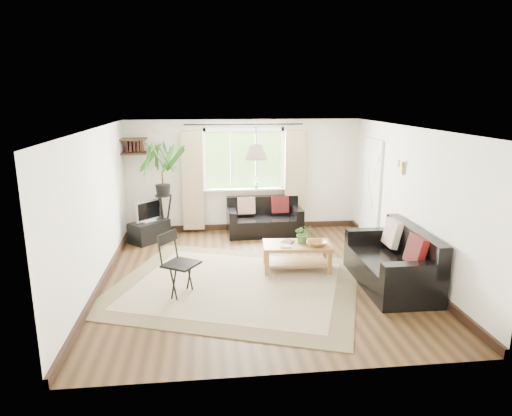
{
  "coord_description": "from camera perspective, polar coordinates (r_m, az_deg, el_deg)",
  "views": [
    {
      "loc": [
        -0.83,
        -6.97,
        2.88
      ],
      "look_at": [
        0.0,
        0.4,
        1.05
      ],
      "focal_mm": 32.0,
      "sensor_mm": 36.0,
      "label": 1
    }
  ],
  "objects": [
    {
      "name": "sofa_back",
      "position": [
        9.69,
        1.06,
        -1.19
      ],
      "size": [
        1.58,
        0.82,
        0.73
      ],
      "primitive_type": null,
      "rotation": [
        0.0,
        0.0,
        0.02
      ],
      "color": "black",
      "rests_on": "floor"
    },
    {
      "name": "wall_front",
      "position": [
        4.62,
        4.42,
        -7.5
      ],
      "size": [
        5.0,
        0.02,
        2.4
      ],
      "primitive_type": "cube",
      "color": "white",
      "rests_on": "floor"
    },
    {
      "name": "book_a",
      "position": [
        7.58,
        3.06,
        -4.68
      ],
      "size": [
        0.2,
        0.25,
        0.02
      ],
      "primitive_type": "imported",
      "rotation": [
        0.0,
        0.0,
        -0.12
      ],
      "color": "silver",
      "rests_on": "coffee_table"
    },
    {
      "name": "rug",
      "position": [
        7.22,
        -2.54,
        -9.57
      ],
      "size": [
        4.53,
        4.21,
        0.02
      ],
      "primitive_type": "cube",
      "rotation": [
        0.0,
        0.0,
        -0.34
      ],
      "color": "beige",
      "rests_on": "floor"
    },
    {
      "name": "tv_stand",
      "position": [
        9.5,
        -13.19,
        -2.86
      ],
      "size": [
        0.85,
        0.87,
        0.42
      ],
      "primitive_type": "cube",
      "rotation": [
        0.0,
        0.0,
        0.82
      ],
      "color": "black",
      "rests_on": "floor"
    },
    {
      "name": "door",
      "position": [
        9.47,
        14.12,
        1.98
      ],
      "size": [
        0.06,
        0.96,
        2.06
      ],
      "primitive_type": "cube",
      "color": "silver",
      "rests_on": "wall_right"
    },
    {
      "name": "sofa_right",
      "position": [
        7.37,
        16.49,
        -6.13
      ],
      "size": [
        1.85,
        0.94,
        0.87
      ],
      "primitive_type": null,
      "rotation": [
        0.0,
        0.0,
        -1.58
      ],
      "color": "black",
      "rests_on": "floor"
    },
    {
      "name": "book_b",
      "position": [
        7.8,
        3.38,
        -4.13
      ],
      "size": [
        0.29,
        0.3,
        0.02
      ],
      "primitive_type": "imported",
      "rotation": [
        0.0,
        0.0,
        -0.64
      ],
      "color": "#512F20",
      "rests_on": "coffee_table"
    },
    {
      "name": "window",
      "position": [
        9.81,
        -1.52,
        6.05
      ],
      "size": [
        2.5,
        0.16,
        2.16
      ],
      "primitive_type": null,
      "color": "white",
      "rests_on": "wall_back"
    },
    {
      "name": "wall_sconce",
      "position": [
        8.05,
        17.6,
        5.07
      ],
      "size": [
        0.12,
        0.12,
        0.28
      ],
      "primitive_type": null,
      "color": "beige",
      "rests_on": "wall_right"
    },
    {
      "name": "wall_back",
      "position": [
        9.9,
        -1.53,
        4.08
      ],
      "size": [
        5.0,
        0.02,
        2.4
      ],
      "primitive_type": "cube",
      "color": "white",
      "rests_on": "floor"
    },
    {
      "name": "wall_left",
      "position": [
        7.37,
        -19.34,
        -0.13
      ],
      "size": [
        0.02,
        5.5,
        2.4
      ],
      "primitive_type": "cube",
      "color": "white",
      "rests_on": "floor"
    },
    {
      "name": "palm_stand",
      "position": [
        9.51,
        -11.54,
        2.09
      ],
      "size": [
        0.94,
        0.94,
        1.97
      ],
      "primitive_type": null,
      "rotation": [
        0.0,
        0.0,
        -0.25
      ],
      "color": "black",
      "rests_on": "floor"
    },
    {
      "name": "ceiling",
      "position": [
        7.04,
        0.37,
        9.94
      ],
      "size": [
        5.5,
        5.5,
        0.0
      ],
      "primitive_type": "plane",
      "rotation": [
        3.14,
        0.0,
        0.0
      ],
      "color": "white",
      "rests_on": "floor"
    },
    {
      "name": "folding_chair",
      "position": [
        6.8,
        -9.34,
        -7.07
      ],
      "size": [
        0.68,
        0.68,
        0.95
      ],
      "primitive_type": null,
      "rotation": [
        0.0,
        0.0,
        1.01
      ],
      "color": "black",
      "rests_on": "floor"
    },
    {
      "name": "sill_plant",
      "position": [
        9.83,
        -0.01,
        3.21
      ],
      "size": [
        0.14,
        0.1,
        0.27
      ],
      "primitive_type": "imported",
      "color": "#2D6023",
      "rests_on": "window"
    },
    {
      "name": "corner_shelf",
      "position": [
        9.63,
        -15.0,
        7.48
      ],
      "size": [
        0.5,
        0.5,
        0.34
      ],
      "primitive_type": null,
      "color": "black",
      "rests_on": "wall_back"
    },
    {
      "name": "coffee_table",
      "position": [
        7.79,
        5.1,
        -6.09
      ],
      "size": [
        1.18,
        0.71,
        0.46
      ],
      "primitive_type": null,
      "rotation": [
        0.0,
        0.0,
        -0.09
      ],
      "color": "brown",
      "rests_on": "floor"
    },
    {
      "name": "floor",
      "position": [
        7.59,
        0.34,
        -8.44
      ],
      "size": [
        5.5,
        5.5,
        0.0
      ],
      "primitive_type": "plane",
      "color": "black",
      "rests_on": "ground"
    },
    {
      "name": "wall_right",
      "position": [
        7.91,
        18.65,
        0.85
      ],
      "size": [
        0.02,
        5.5,
        2.4
      ],
      "primitive_type": "cube",
      "color": "white",
      "rests_on": "floor"
    },
    {
      "name": "table_plant",
      "position": [
        7.72,
        5.88,
        -3.19
      ],
      "size": [
        0.32,
        0.28,
        0.33
      ],
      "primitive_type": "imported",
      "rotation": [
        0.0,
        0.0,
        0.09
      ],
      "color": "#3C712D",
      "rests_on": "coffee_table"
    },
    {
      "name": "bowl",
      "position": [
        7.65,
        7.69,
        -4.4
      ],
      "size": [
        0.36,
        0.36,
        0.08
      ],
      "primitive_type": "imported",
      "rotation": [
        0.0,
        0.0,
        0.14
      ],
      "color": "#9F6236",
      "rests_on": "coffee_table"
    },
    {
      "name": "pendant_lamp",
      "position": [
        7.47,
        0.0,
        7.47
      ],
      "size": [
        0.36,
        0.36,
        0.54
      ],
      "primitive_type": null,
      "color": "beige",
      "rests_on": "ceiling"
    },
    {
      "name": "tv",
      "position": [
        9.39,
        -13.33,
        -0.3
      ],
      "size": [
        0.55,
        0.57,
        0.46
      ],
      "primitive_type": null,
      "rotation": [
        0.0,
        0.0,
        0.82
      ],
      "color": "#A5A5AA",
      "rests_on": "tv_stand"
    }
  ]
}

